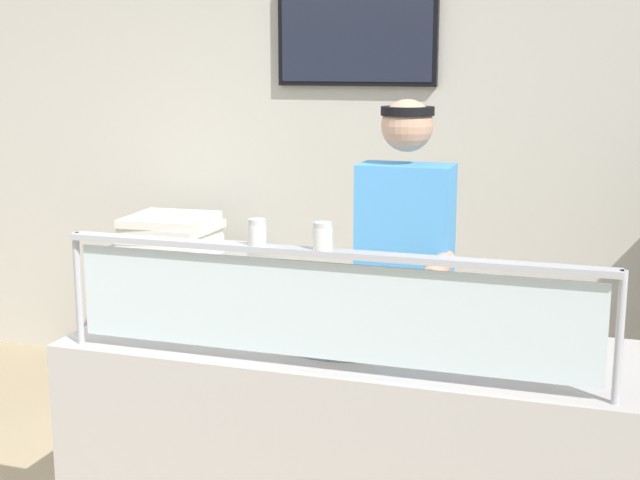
% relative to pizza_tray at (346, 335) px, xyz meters
% --- Properties ---
extents(shop_rear_unit, '(6.36, 0.13, 2.70)m').
position_rel_pizza_tray_xyz_m(shop_rear_unit, '(0.01, 2.07, 0.39)').
color(shop_rear_unit, beige).
rests_on(shop_rear_unit, ground).
extents(serving_counter, '(1.96, 0.70, 0.95)m').
position_rel_pizza_tray_xyz_m(serving_counter, '(0.02, -0.04, -0.49)').
color(serving_counter, '#BCB7B2').
rests_on(serving_counter, ground).
extents(sneeze_guard, '(1.78, 0.06, 0.39)m').
position_rel_pizza_tray_xyz_m(sneeze_guard, '(0.02, -0.33, 0.24)').
color(sneeze_guard, '#B2B5BC').
rests_on(sneeze_guard, serving_counter).
extents(pizza_tray, '(0.49, 0.49, 0.04)m').
position_rel_pizza_tray_xyz_m(pizza_tray, '(0.00, 0.00, 0.00)').
color(pizza_tray, '#9EA0A8').
rests_on(pizza_tray, serving_counter).
extents(pizza_server, '(0.14, 0.29, 0.01)m').
position_rel_pizza_tray_xyz_m(pizza_server, '(-0.04, -0.02, 0.02)').
color(pizza_server, '#ADAFB7').
rests_on(pizza_server, pizza_tray).
extents(parmesan_shaker, '(0.06, 0.06, 0.08)m').
position_rel_pizza_tray_xyz_m(parmesan_shaker, '(-0.20, -0.33, 0.41)').
color(parmesan_shaker, white).
rests_on(parmesan_shaker, sneeze_guard).
extents(pepper_flake_shaker, '(0.06, 0.06, 0.09)m').
position_rel_pizza_tray_xyz_m(pepper_flake_shaker, '(0.02, -0.33, 0.41)').
color(pepper_flake_shaker, white).
rests_on(pepper_flake_shaker, sneeze_guard).
extents(worker_figure, '(0.41, 0.50, 1.76)m').
position_rel_pizza_tray_xyz_m(worker_figure, '(0.07, 0.62, 0.04)').
color(worker_figure, '#23232D').
rests_on(worker_figure, ground).
extents(prep_shelf, '(0.70, 0.55, 0.87)m').
position_rel_pizza_tray_xyz_m(prep_shelf, '(-1.51, 1.58, -0.53)').
color(prep_shelf, '#B7BABF').
rests_on(prep_shelf, ground).
extents(pizza_box_stack, '(0.49, 0.48, 0.18)m').
position_rel_pizza_tray_xyz_m(pizza_box_stack, '(-1.51, 1.58, -0.01)').
color(pizza_box_stack, silver).
rests_on(pizza_box_stack, prep_shelf).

